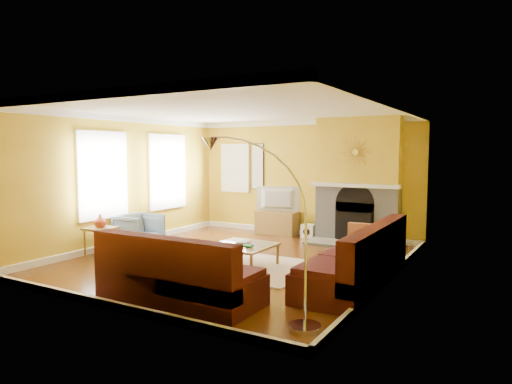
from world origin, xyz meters
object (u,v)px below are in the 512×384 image
Objects in this scene: sectional_sofa at (268,251)px; media_console at (277,223)px; coffee_table at (242,256)px; armchair at (139,231)px; side_table at (101,242)px; arc_lamp at (259,230)px.

sectional_sofa is 3.95m from media_console.
media_console is at bearing 115.26° from sectional_sofa.
coffee_table is (-0.76, 0.47, -0.25)m from sectional_sofa.
armchair is (-2.60, 0.25, 0.16)m from coffee_table.
armchair is (-3.36, 0.72, -0.10)m from sectional_sofa.
media_console is 1.29× the size of armchair.
coffee_table is 1.82× the size of side_table.
sectional_sofa is 3.48m from side_table.
armchair is 1.41× the size of side_table.
side_table is at bearing -177.24° from sectional_sofa.
side_table is 4.47m from arc_lamp.
armchair reaches higher than media_console.
sectional_sofa is at bearing -31.64° from coffee_table.
coffee_table is at bearing 148.36° from sectional_sofa.
media_console is 3.31m from armchair.
armchair is at bearing 174.49° from coffee_table.
side_table is at bearing -166.76° from coffee_table.
arc_lamp is at bearing -118.91° from armchair.
arc_lamp reaches higher than coffee_table.
side_table is at bearing 161.97° from arc_lamp.
coffee_table is 2.63m from arc_lamp.
sectional_sofa is 1.79m from arc_lamp.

